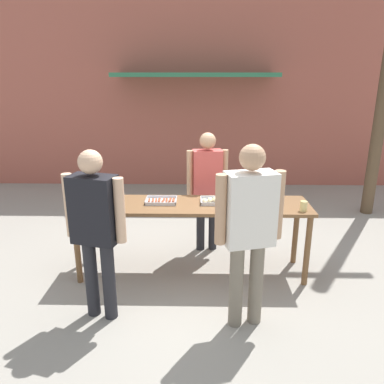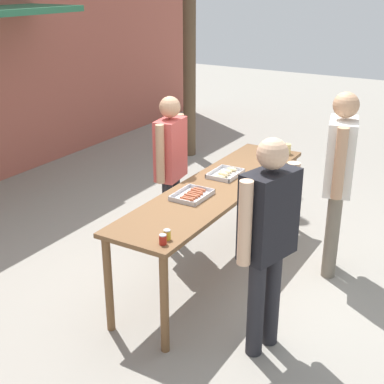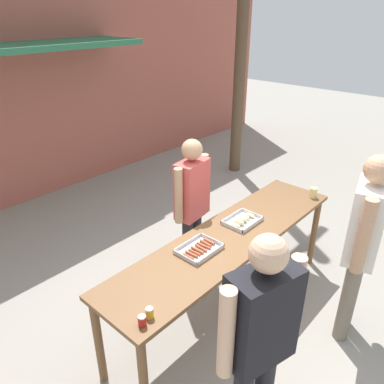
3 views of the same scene
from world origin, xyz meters
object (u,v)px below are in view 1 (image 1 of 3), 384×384
(beer_cup, at_px, (304,206))
(person_server_behind_table, at_px, (207,182))
(person_customer_holding_hotdog, at_px, (95,222))
(condiment_jar_mustard, at_px, (80,206))
(food_tray_sausages, at_px, (161,201))
(person_customer_with_cup, at_px, (249,223))
(condiment_jar_ketchup, at_px, (87,206))
(food_tray_buns, at_px, (215,201))

(beer_cup, height_order, person_server_behind_table, person_server_behind_table)
(beer_cup, distance_m, person_customer_holding_hotdog, 2.31)
(person_server_behind_table, bearing_deg, condiment_jar_mustard, -156.26)
(food_tray_sausages, distance_m, person_customer_with_cup, 1.43)
(condiment_jar_ketchup, distance_m, beer_cup, 2.49)
(condiment_jar_mustard, relative_size, condiment_jar_ketchup, 1.00)
(beer_cup, bearing_deg, food_tray_buns, 164.69)
(food_tray_sausages, bearing_deg, condiment_jar_ketchup, -162.08)
(condiment_jar_ketchup, distance_m, person_customer_with_cup, 1.94)
(person_server_behind_table, height_order, person_customer_holding_hotdog, person_customer_holding_hotdog)
(person_customer_holding_hotdog, bearing_deg, condiment_jar_ketchup, -52.80)
(condiment_jar_ketchup, relative_size, person_customer_holding_hotdog, 0.05)
(condiment_jar_mustard, distance_m, person_customer_holding_hotdog, 0.79)
(food_tray_buns, distance_m, condiment_jar_mustard, 1.60)
(food_tray_buns, xyz_separation_m, condiment_jar_ketchup, (-1.49, -0.27, 0.02))
(food_tray_buns, distance_m, beer_cup, 1.04)
(beer_cup, relative_size, person_customer_holding_hotdog, 0.07)
(food_tray_sausages, relative_size, person_server_behind_table, 0.22)
(beer_cup, relative_size, person_customer_with_cup, 0.06)
(food_tray_buns, height_order, condiment_jar_ketchup, condiment_jar_ketchup)
(condiment_jar_mustard, xyz_separation_m, person_customer_with_cup, (1.85, -0.78, 0.13))
(condiment_jar_ketchup, relative_size, person_customer_with_cup, 0.04)
(condiment_jar_ketchup, bearing_deg, food_tray_sausages, 17.92)
(condiment_jar_ketchup, height_order, person_server_behind_table, person_server_behind_table)
(food_tray_buns, xyz_separation_m, person_customer_holding_hotdog, (-1.20, -0.98, 0.11))
(condiment_jar_ketchup, height_order, person_customer_holding_hotdog, person_customer_holding_hotdog)
(food_tray_sausages, height_order, person_customer_with_cup, person_customer_with_cup)
(food_tray_sausages, xyz_separation_m, condiment_jar_ketchup, (-0.83, -0.27, 0.03))
(person_customer_holding_hotdog, bearing_deg, beer_cup, -147.32)
(condiment_jar_mustard, height_order, person_customer_holding_hotdog, person_customer_holding_hotdog)
(food_tray_sausages, height_order, food_tray_buns, food_tray_buns)
(person_customer_holding_hotdog, bearing_deg, food_tray_buns, -125.85)
(condiment_jar_ketchup, distance_m, person_server_behind_table, 1.66)
(food_tray_buns, distance_m, person_server_behind_table, 0.61)
(condiment_jar_ketchup, bearing_deg, person_customer_with_cup, -24.47)
(condiment_jar_mustard, xyz_separation_m, person_server_behind_table, (1.49, 0.89, 0.05))
(food_tray_sausages, bearing_deg, beer_cup, -9.45)
(condiment_jar_mustard, bearing_deg, condiment_jar_ketchup, 11.93)
(condiment_jar_ketchup, bearing_deg, person_customer_holding_hotdog, -67.81)
(food_tray_buns, distance_m, condiment_jar_ketchup, 1.51)
(food_tray_buns, bearing_deg, condiment_jar_mustard, -169.68)
(condiment_jar_ketchup, bearing_deg, food_tray_buns, 10.23)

